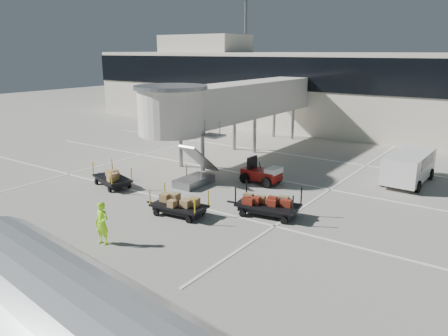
{
  "coord_description": "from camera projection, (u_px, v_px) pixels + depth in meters",
  "views": [
    {
      "loc": [
        15.23,
        -15.47,
        8.21
      ],
      "look_at": [
        2.05,
        3.39,
        2.0
      ],
      "focal_mm": 35.0,
      "sensor_mm": 36.0,
      "label": 1
    }
  ],
  "objects": [
    {
      "name": "ground",
      "position": [
        155.0,
        213.0,
        22.81
      ],
      "size": [
        140.0,
        140.0,
        0.0
      ],
      "primitive_type": "plane",
      "color": "#B9B4A5",
      "rests_on": "ground"
    },
    {
      "name": "lane_markings",
      "position": [
        241.0,
        172.0,
        30.56
      ],
      "size": [
        40.0,
        30.0,
        0.02
      ],
      "color": "white",
      "rests_on": "ground"
    },
    {
      "name": "terminal",
      "position": [
        351.0,
        91.0,
        45.62
      ],
      "size": [
        64.0,
        12.11,
        15.2
      ],
      "color": "beige",
      "rests_on": "ground"
    },
    {
      "name": "jet_bridge",
      "position": [
        226.0,
        103.0,
        33.59
      ],
      "size": [
        5.7,
        20.4,
        6.03
      ],
      "color": "white",
      "rests_on": "ground"
    },
    {
      "name": "baggage_tug",
      "position": [
        262.0,
        174.0,
        27.77
      ],
      "size": [
        2.55,
        1.7,
        1.63
      ],
      "rotation": [
        0.0,
        0.0,
        -0.05
      ],
      "color": "maroon",
      "rests_on": "ground"
    },
    {
      "name": "suitcase_cart",
      "position": [
        269.0,
        206.0,
        22.28
      ],
      "size": [
        3.97,
        2.05,
        1.52
      ],
      "rotation": [
        0.0,
        0.0,
        0.16
      ],
      "color": "black",
      "rests_on": "ground"
    },
    {
      "name": "box_cart_near",
      "position": [
        179.0,
        206.0,
        22.36
      ],
      "size": [
        3.56,
        1.71,
        1.37
      ],
      "rotation": [
        0.0,
        0.0,
        0.1
      ],
      "color": "black",
      "rests_on": "ground"
    },
    {
      "name": "box_cart_far",
      "position": [
        113.0,
        178.0,
        27.1
      ],
      "size": [
        3.6,
        2.2,
        1.39
      ],
      "rotation": [
        0.0,
        0.0,
        -0.29
      ],
      "color": "black",
      "rests_on": "ground"
    },
    {
      "name": "ground_worker",
      "position": [
        102.0,
        223.0,
        18.91
      ],
      "size": [
        0.74,
        0.54,
        1.91
      ],
      "primitive_type": "imported",
      "rotation": [
        0.0,
        0.0,
        0.12
      ],
      "color": "#8ADF17",
      "rests_on": "ground"
    },
    {
      "name": "minivan",
      "position": [
        410.0,
        165.0,
        27.83
      ],
      "size": [
        2.4,
        5.21,
        1.95
      ],
      "rotation": [
        0.0,
        0.0,
        -0.03
      ],
      "color": "silver",
      "rests_on": "ground"
    },
    {
      "name": "belt_loader",
      "position": [
        183.0,
        117.0,
        51.2
      ],
      "size": [
        4.1,
        2.89,
        1.86
      ],
      "rotation": [
        0.0,
        0.0,
        0.43
      ],
      "color": "maroon",
      "rests_on": "ground"
    }
  ]
}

